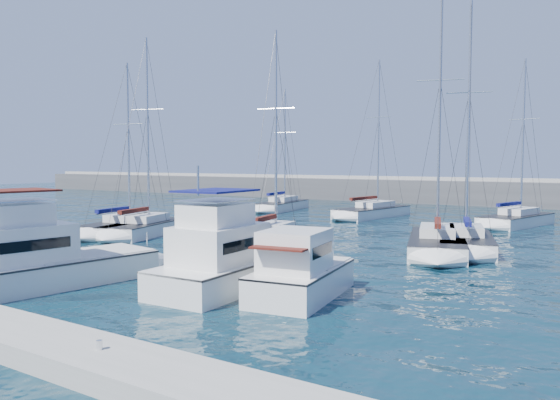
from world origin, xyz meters
The scene contains 14 objects.
ground centered at (0.00, 0.00, 0.00)m, with size 220.00×220.00×0.00m, color black.
breakwater centered at (0.00, 52.00, 1.05)m, with size 160.00×6.00×4.45m.
dock_cleat_near_stbd centered at (8.00, -11.00, 0.72)m, with size 0.16×0.16×0.25m, color silver.
motor_yacht_port_inner centered at (-2.12, -6.40, 1.13)m, with size 4.94×10.24×4.69m.
motor_yacht_stbd_inner centered at (4.87, -1.66, 1.13)m, with size 3.56×8.49×4.69m.
motor_yacht_stbd_outer centered at (8.40, -1.55, 0.94)m, with size 3.53×6.03×3.20m.
sailboat_mid_a centered at (-12.55, 7.86, 0.51)m, with size 4.33×7.87×13.20m.
sailboat_mid_b centered at (-10.96, 8.37, 0.53)m, with size 5.08×8.45×14.98m.
sailboat_mid_c centered at (0.17, 8.88, 0.54)m, with size 4.07×6.92×14.16m.
sailboat_mid_d centered at (9.68, 12.60, 0.53)m, with size 5.68×9.68×16.74m.
sailboat_mid_e centered at (11.10, 13.79, 0.54)m, with size 4.95×7.88×15.52m.
sailboat_back_a centered at (-13.86, 31.96, 0.51)m, with size 4.43×9.66×14.05m.
sailboat_back_b centered at (-1.99, 30.09, 0.52)m, with size 4.72×9.90×15.83m.
sailboat_back_c centered at (11.34, 29.62, 0.52)m, with size 5.18×9.00×14.50m.
Camera 1 is at (19.39, -20.06, 5.44)m, focal length 35.00 mm.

